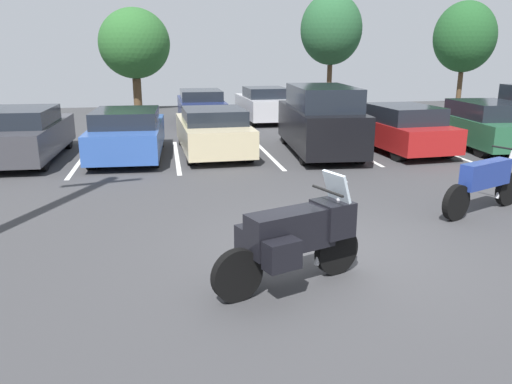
{
  "coord_description": "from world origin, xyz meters",
  "views": [
    {
      "loc": [
        -2.38,
        -6.95,
        3.01
      ],
      "look_at": [
        -0.95,
        1.05,
        0.74
      ],
      "focal_mm": 35.84,
      "sensor_mm": 36.0,
      "label": 1
    }
  ],
  "objects_px": {
    "car_champagne": "(213,131)",
    "car_red": "(399,128)",
    "car_blue": "(128,134)",
    "car_far_maroon": "(323,104)",
    "car_black": "(320,120)",
    "motorcycle_touring": "(296,236)",
    "motorcycle_second": "(485,182)",
    "car_charcoal": "(22,134)",
    "car_far_navy": "(201,106)",
    "car_far_silver": "(264,105)",
    "car_green": "(482,124)"
  },
  "relations": [
    {
      "from": "motorcycle_second",
      "to": "car_far_maroon",
      "type": "height_order",
      "value": "car_far_maroon"
    },
    {
      "from": "car_blue",
      "to": "car_far_maroon",
      "type": "relative_size",
      "value": 0.97
    },
    {
      "from": "car_far_silver",
      "to": "car_green",
      "type": "bearing_deg",
      "value": -51.7
    },
    {
      "from": "car_champagne",
      "to": "car_far_maroon",
      "type": "height_order",
      "value": "car_far_maroon"
    },
    {
      "from": "motorcycle_second",
      "to": "car_far_navy",
      "type": "height_order",
      "value": "car_far_navy"
    },
    {
      "from": "car_red",
      "to": "car_far_navy",
      "type": "bearing_deg",
      "value": 125.66
    },
    {
      "from": "car_black",
      "to": "car_far_navy",
      "type": "relative_size",
      "value": 1.08
    },
    {
      "from": "car_champagne",
      "to": "car_far_silver",
      "type": "bearing_deg",
      "value": 66.93
    },
    {
      "from": "car_far_navy",
      "to": "car_far_maroon",
      "type": "bearing_deg",
      "value": -3.3
    },
    {
      "from": "car_champagne",
      "to": "car_green",
      "type": "xyz_separation_m",
      "value": [
        8.5,
        -0.5,
        0.06
      ]
    },
    {
      "from": "motorcycle_touring",
      "to": "motorcycle_second",
      "type": "distance_m",
      "value": 4.94
    },
    {
      "from": "motorcycle_second",
      "to": "car_red",
      "type": "distance_m",
      "value": 6.17
    },
    {
      "from": "car_champagne",
      "to": "car_black",
      "type": "height_order",
      "value": "car_black"
    },
    {
      "from": "car_charcoal",
      "to": "car_far_maroon",
      "type": "height_order",
      "value": "car_far_maroon"
    },
    {
      "from": "car_green",
      "to": "car_far_maroon",
      "type": "xyz_separation_m",
      "value": [
        -2.98,
        7.18,
        -0.01
      ]
    },
    {
      "from": "car_charcoal",
      "to": "car_far_maroon",
      "type": "relative_size",
      "value": 1.0
    },
    {
      "from": "car_black",
      "to": "car_green",
      "type": "bearing_deg",
      "value": 0.65
    },
    {
      "from": "car_charcoal",
      "to": "car_champagne",
      "type": "relative_size",
      "value": 1.03
    },
    {
      "from": "car_charcoal",
      "to": "car_champagne",
      "type": "bearing_deg",
      "value": 0.36
    },
    {
      "from": "car_black",
      "to": "car_red",
      "type": "distance_m",
      "value": 2.51
    },
    {
      "from": "motorcycle_second",
      "to": "car_black",
      "type": "distance_m",
      "value": 6.31
    },
    {
      "from": "car_champagne",
      "to": "car_far_silver",
      "type": "relative_size",
      "value": 1.07
    },
    {
      "from": "car_blue",
      "to": "car_far_maroon",
      "type": "height_order",
      "value": "car_far_maroon"
    },
    {
      "from": "motorcycle_second",
      "to": "car_far_maroon",
      "type": "distance_m",
      "value": 13.43
    },
    {
      "from": "car_black",
      "to": "motorcycle_touring",
      "type": "bearing_deg",
      "value": -109.0
    },
    {
      "from": "motorcycle_second",
      "to": "car_far_silver",
      "type": "xyz_separation_m",
      "value": [
        -1.67,
        13.38,
        0.13
      ]
    },
    {
      "from": "motorcycle_touring",
      "to": "car_far_silver",
      "type": "distance_m",
      "value": 16.01
    },
    {
      "from": "car_champagne",
      "to": "car_red",
      "type": "relative_size",
      "value": 1.06
    },
    {
      "from": "car_champagne",
      "to": "car_far_navy",
      "type": "height_order",
      "value": "car_far_navy"
    },
    {
      "from": "motorcycle_second",
      "to": "car_far_maroon",
      "type": "xyz_separation_m",
      "value": [
        1.02,
        13.39,
        0.12
      ]
    },
    {
      "from": "car_charcoal",
      "to": "car_far_silver",
      "type": "distance_m",
      "value": 10.58
    },
    {
      "from": "car_charcoal",
      "to": "car_far_navy",
      "type": "height_order",
      "value": "car_charcoal"
    },
    {
      "from": "car_charcoal",
      "to": "car_blue",
      "type": "distance_m",
      "value": 2.88
    },
    {
      "from": "motorcycle_touring",
      "to": "car_far_maroon",
      "type": "height_order",
      "value": "car_far_maroon"
    },
    {
      "from": "motorcycle_touring",
      "to": "car_green",
      "type": "xyz_separation_m",
      "value": [
        8.3,
        8.62,
        0.04
      ]
    },
    {
      "from": "motorcycle_second",
      "to": "car_far_maroon",
      "type": "bearing_deg",
      "value": 85.67
    },
    {
      "from": "car_blue",
      "to": "car_far_silver",
      "type": "bearing_deg",
      "value": 52.23
    },
    {
      "from": "car_red",
      "to": "car_far_navy",
      "type": "xyz_separation_m",
      "value": [
        -5.48,
        7.64,
        -0.0
      ]
    },
    {
      "from": "car_far_maroon",
      "to": "car_black",
      "type": "bearing_deg",
      "value": -108.16
    },
    {
      "from": "car_charcoal",
      "to": "car_far_maroon",
      "type": "bearing_deg",
      "value": 31.73
    },
    {
      "from": "car_champagne",
      "to": "car_far_silver",
      "type": "distance_m",
      "value": 7.25
    },
    {
      "from": "car_red",
      "to": "car_far_maroon",
      "type": "distance_m",
      "value": 7.33
    },
    {
      "from": "car_black",
      "to": "car_far_navy",
      "type": "distance_m",
      "value": 8.13
    },
    {
      "from": "motorcycle_touring",
      "to": "car_champagne",
      "type": "distance_m",
      "value": 9.12
    },
    {
      "from": "car_champagne",
      "to": "car_far_maroon",
      "type": "xyz_separation_m",
      "value": [
        5.52,
        6.69,
        0.04
      ]
    },
    {
      "from": "car_charcoal",
      "to": "car_red",
      "type": "bearing_deg",
      "value": -3.19
    },
    {
      "from": "car_black",
      "to": "car_far_maroon",
      "type": "relative_size",
      "value": 1.04
    },
    {
      "from": "motorcycle_second",
      "to": "car_red",
      "type": "relative_size",
      "value": 0.5
    },
    {
      "from": "car_charcoal",
      "to": "car_black",
      "type": "height_order",
      "value": "car_black"
    },
    {
      "from": "car_blue",
      "to": "car_far_navy",
      "type": "height_order",
      "value": "car_blue"
    }
  ]
}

